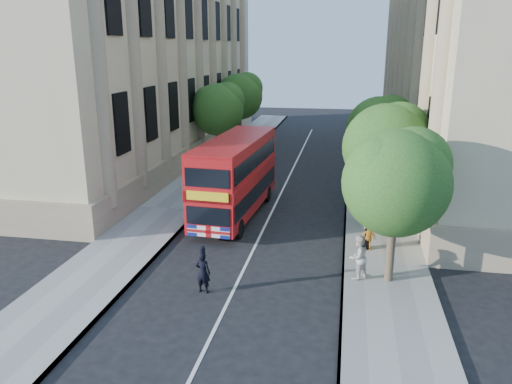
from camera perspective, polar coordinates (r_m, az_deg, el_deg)
The scene contains 17 objects.
ground at distance 18.18m, azimuth -3.49°, elevation -12.95°, with size 120.00×120.00×0.00m, color black.
pavement_right at distance 26.92m, azimuth 13.78°, elevation -3.31°, with size 3.50×80.00×0.12m, color gray.
pavement_left at distance 28.56m, azimuth -9.89°, elevation -1.94°, with size 3.50×80.00×0.12m, color gray.
building_right at distance 40.59m, azimuth 25.49°, elevation 14.95°, with size 12.00×38.00×18.00m, color tan.
building_left at distance 43.19m, azimuth -14.31°, elevation 15.97°, with size 12.00×38.00×18.00m, color tan.
tree_right_near at distance 19.07m, azimuth 15.89°, elevation 1.63°, with size 4.00×4.00×6.08m.
tree_right_mid at distance 24.88m, azimuth 14.78°, elevation 5.50°, with size 4.20×4.20×6.37m.
tree_right_far at distance 30.80m, azimuth 14.04°, elevation 7.29°, with size 4.00×4.00×6.15m.
tree_left_far at distance 38.95m, azimuth -4.35°, elevation 9.71°, with size 4.00×4.00×6.30m.
tree_left_back at distance 46.66m, azimuth -1.81°, elevation 11.15°, with size 4.20×4.20×6.65m.
lamp_post at distance 22.32m, azimuth 12.77°, elevation -0.69°, with size 0.32×0.32×5.16m.
double_decker_bus at distance 26.63m, azimuth -2.35°, elevation 1.97°, with size 2.94×9.12×4.15m.
box_van at distance 28.24m, azimuth -3.94°, elevation 0.57°, with size 2.14×4.56×2.54m.
police_constable at distance 18.87m, azimuth -6.08°, elevation -9.13°, with size 0.58×0.38×1.60m, color black.
woman_pedestrian at distance 19.92m, azimuth 11.59°, elevation -7.31°, with size 0.87×0.67×1.78m, color beige.
child_a at distance 22.86m, azimuth 12.77°, elevation -5.12°, with size 0.66×0.28×1.13m, color orange.
child_b at distance 23.18m, azimuth 12.65°, elevation -4.92°, with size 0.68×0.39×1.05m, color #E3DF4D.
Camera 1 is at (3.95, -15.37, 8.87)m, focal length 35.00 mm.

